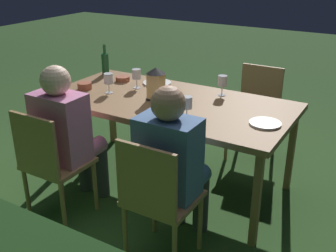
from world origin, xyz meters
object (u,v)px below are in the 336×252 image
Objects in this scene: person_in_pink at (68,132)px; plate_b at (157,83)px; chair_side_left_a at (256,108)px; wine_glass_b at (222,82)px; chair_side_right_b at (50,161)px; wine_glass_a at (187,104)px; lantern_centerpiece at (156,82)px; wine_glass_c at (137,75)px; bowl_salad at (59,93)px; bowl_olives at (85,86)px; dining_table at (168,106)px; bowl_bread at (123,79)px; wine_glass_d at (108,79)px; green_bottle_on_table at (105,63)px; person_in_blue at (173,161)px; chair_side_right_a at (157,197)px; plate_a at (265,123)px.

person_in_pink is 4.50× the size of plate_b.
chair_side_left_a is 5.15× the size of wine_glass_b.
wine_glass_a reaches higher than chair_side_right_b.
wine_glass_c is at bearing -28.96° from lantern_centerpiece.
chair_side_left_a is 1.81m from bowl_salad.
wine_glass_b is at bearing -157.68° from bowl_olives.
plate_b is at bearing -0.24° from wine_glass_b.
wine_glass_b is (-0.00, -0.61, 0.00)m from wine_glass_a.
bowl_bread reaches higher than dining_table.
wine_glass_d is at bearing 61.35° from wine_glass_c.
green_bottle_on_table is at bearing -26.93° from wine_glass_a.
chair_side_right_b reaches higher than bowl_bread.
wine_glass_c is at bearing 15.14° from wine_glass_b.
chair_side_right_b is 1.36m from green_bottle_on_table.
wine_glass_a is (-0.77, -0.60, 0.39)m from chair_side_right_b.
chair_side_right_b is 1.01m from lantern_centerpiece.
person_in_pink is (0.89, 0.00, 0.00)m from person_in_blue.
bowl_bread is at bearing -106.98° from bowl_salad.
wine_glass_a is 0.86m from wine_glass_d.
lantern_centerpiece is at bearing 41.16° from wine_glass_b.
person_in_blue is at bearing 96.81° from wine_glass_b.
wine_glass_d is (-0.38, 0.43, 0.01)m from green_bottle_on_table.
person_in_pink is at bearing 86.41° from wine_glass_c.
green_bottle_on_table reaches higher than dining_table.
wine_glass_d is at bearing 8.07° from lantern_centerpiece.
plate_b is (0.75, -1.02, 0.13)m from person_in_blue.
chair_side_right_a is 0.25m from person_in_blue.
wine_glass_b reaches higher than chair_side_right_b.
chair_side_left_a reaches higher than bowl_bread.
wine_glass_a is at bearing 20.64° from plate_a.
chair_side_right_a and chair_side_right_b have the same top height.
dining_table is at bearing -63.24° from chair_side_right_a.
bowl_bread is (0.54, -0.28, -0.12)m from lantern_centerpiece.
person_in_pink reaches higher than wine_glass_d.
dining_table is 1.01m from chair_side_right_b.
chair_side_right_b is 1.49m from wine_glass_b.
green_bottle_on_table reaches higher than bowl_salad.
person_in_blue is at bearing 148.47° from wine_glass_d.
wine_glass_c is (-0.05, -0.82, 0.24)m from person_in_pink.
bowl_salad is (0.50, 0.71, 0.02)m from plate_b.
lantern_centerpiece reaches higher than dining_table.
chair_side_left_a is 3.28× the size of lantern_centerpiece.
bowl_bread is (0.63, -0.24, 0.07)m from dining_table.
person_in_blue is at bearing 154.89° from bowl_olives.
green_bottle_on_table reaches higher than plate_b.
person_in_pink reaches higher than lantern_centerpiece.
plate_b is at bearing -59.04° from lantern_centerpiece.
bowl_salad is (1.26, -0.51, 0.30)m from chair_side_right_a.
wine_glass_d is (0.84, -0.19, 0.00)m from wine_glass_a.
chair_side_right_b is (0.45, 0.88, -0.22)m from dining_table.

